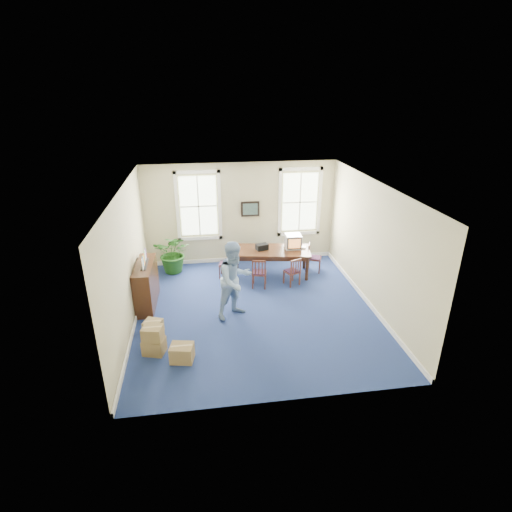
{
  "coord_description": "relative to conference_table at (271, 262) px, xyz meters",
  "views": [
    {
      "loc": [
        -1.29,
        -8.78,
        5.28
      ],
      "look_at": [
        0.1,
        0.6,
        1.25
      ],
      "focal_mm": 28.0,
      "sensor_mm": 36.0,
      "label": 1
    }
  ],
  "objects": [
    {
      "name": "brochure_rack",
      "position": [
        -3.5,
        -1.37,
        0.96
      ],
      "size": [
        0.15,
        0.71,
        0.31
      ],
      "primitive_type": null,
      "rotation": [
        0.0,
        0.0,
        -0.03
      ],
      "color": "#99999E",
      "rests_on": "credenza"
    },
    {
      "name": "baseboard_left",
      "position": [
        -3.74,
        -2.09,
        -0.33
      ],
      "size": [
        0.04,
        6.5,
        0.12
      ],
      "primitive_type": "cube",
      "color": "white",
      "rests_on": "ground"
    },
    {
      "name": "chair_end_right",
      "position": [
        1.37,
        0.0,
        0.05
      ],
      "size": [
        0.51,
        0.51,
        0.89
      ],
      "primitive_type": null,
      "rotation": [
        0.0,
        0.0,
        1.22
      ],
      "color": "brown",
      "rests_on": "ground"
    },
    {
      "name": "window_right",
      "position": [
        1.13,
        1.14,
        1.51
      ],
      "size": [
        1.4,
        0.12,
        2.2
      ],
      "primitive_type": null,
      "color": "white",
      "rests_on": "ground"
    },
    {
      "name": "cardboard_boxes",
      "position": [
        -3.01,
        -3.45,
        -0.05
      ],
      "size": [
        1.47,
        1.47,
        0.68
      ],
      "primitive_type": null,
      "rotation": [
        0.0,
        0.0,
        -0.27
      ],
      "color": "#997C4B",
      "rests_on": "ground"
    },
    {
      "name": "game_console",
      "position": [
        1.0,
        0.0,
        0.42
      ],
      "size": [
        0.17,
        0.2,
        0.04
      ],
      "primitive_type": "cube",
      "rotation": [
        0.0,
        0.0,
        -0.23
      ],
      "color": "white",
      "rests_on": "conference_table"
    },
    {
      "name": "conference_table",
      "position": [
        0.0,
        0.0,
        0.0
      ],
      "size": [
        2.46,
        1.42,
        0.79
      ],
      "primitive_type": null,
      "rotation": [
        0.0,
        0.0,
        -0.17
      ],
      "color": "#3F2213",
      "rests_on": "ground"
    },
    {
      "name": "chair_near_left",
      "position": [
        -0.47,
        -0.79,
        0.05
      ],
      "size": [
        0.48,
        0.48,
        0.89
      ],
      "primitive_type": null,
      "rotation": [
        0.0,
        0.0,
        2.92
      ],
      "color": "brown",
      "rests_on": "ground"
    },
    {
      "name": "floor",
      "position": [
        -0.77,
        -2.09,
        -0.39
      ],
      "size": [
        6.5,
        6.5,
        0.0
      ],
      "primitive_type": "plane",
      "color": "navy",
      "rests_on": "ground"
    },
    {
      "name": "wall_right",
      "position": [
        2.23,
        -2.09,
        1.21
      ],
      "size": [
        0.0,
        6.5,
        6.5
      ],
      "primitive_type": "plane",
      "rotation": [
        1.57,
        0.0,
        -1.57
      ],
      "color": "#BFB68C",
      "rests_on": "ground"
    },
    {
      "name": "ceiling",
      "position": [
        -0.77,
        -2.09,
        2.81
      ],
      "size": [
        6.5,
        6.5,
        0.0
      ],
      "primitive_type": "plane",
      "rotation": [
        3.14,
        0.0,
        0.0
      ],
      "color": "white",
      "rests_on": "ground"
    },
    {
      "name": "baseboard_right",
      "position": [
        2.2,
        -2.09,
        -0.33
      ],
      "size": [
        0.04,
        6.5,
        0.12
      ],
      "primitive_type": "cube",
      "color": "white",
      "rests_on": "ground"
    },
    {
      "name": "wall_left",
      "position": [
        -3.77,
        -2.09,
        1.21
      ],
      "size": [
        0.0,
        6.5,
        6.5
      ],
      "primitive_type": "plane",
      "rotation": [
        1.57,
        0.0,
        1.57
      ],
      "color": "#BFB68C",
      "rests_on": "ground"
    },
    {
      "name": "wall_picture",
      "position": [
        -0.47,
        1.11,
        1.36
      ],
      "size": [
        0.58,
        0.06,
        0.48
      ],
      "primitive_type": null,
      "color": "black",
      "rests_on": "ground"
    },
    {
      "name": "chair_end_left",
      "position": [
        -1.37,
        0.0,
        0.03
      ],
      "size": [
        0.45,
        0.45,
        0.84
      ],
      "primitive_type": null,
      "rotation": [
        0.0,
        0.0,
        -1.78
      ],
      "color": "brown",
      "rests_on": "ground"
    },
    {
      "name": "equipment_bag",
      "position": [
        -0.26,
        0.05,
        0.48
      ],
      "size": [
        0.4,
        0.31,
        0.17
      ],
      "primitive_type": "cube",
      "rotation": [
        0.0,
        0.0,
        0.29
      ],
      "color": "black",
      "rests_on": "conference_table"
    },
    {
      "name": "man",
      "position": [
        -1.3,
        -2.24,
        0.58
      ],
      "size": [
        1.2,
        1.13,
        1.95
      ],
      "primitive_type": "imported",
      "rotation": [
        0.0,
        0.0,
        0.55
      ],
      "color": "#8BABD4",
      "rests_on": "ground"
    },
    {
      "name": "potted_plant",
      "position": [
        -2.89,
        0.57,
        0.22
      ],
      "size": [
        1.34,
        1.25,
        1.24
      ],
      "primitive_type": "imported",
      "rotation": [
        0.0,
        0.0,
        -0.29
      ],
      "color": "#194613",
      "rests_on": "ground"
    },
    {
      "name": "credenza",
      "position": [
        -3.52,
        -1.37,
        0.2
      ],
      "size": [
        0.48,
        1.54,
        1.2
      ],
      "primitive_type": "cube",
      "rotation": [
        0.0,
        0.0,
        -0.03
      ],
      "color": "#3F2213",
      "rests_on": "ground"
    },
    {
      "name": "wall_back",
      "position": [
        -0.77,
        1.16,
        1.21
      ],
      "size": [
        6.5,
        0.0,
        6.5
      ],
      "primitive_type": "plane",
      "rotation": [
        1.57,
        0.0,
        0.0
      ],
      "color": "#BFB68C",
      "rests_on": "ground"
    },
    {
      "name": "baseboard_back",
      "position": [
        -0.77,
        1.13,
        -0.33
      ],
      "size": [
        6.0,
        0.04,
        0.12
      ],
      "primitive_type": "cube",
      "color": "white",
      "rests_on": "ground"
    },
    {
      "name": "window_left",
      "position": [
        -2.07,
        1.14,
        1.51
      ],
      "size": [
        1.4,
        0.12,
        2.2
      ],
      "primitive_type": null,
      "color": "white",
      "rests_on": "ground"
    },
    {
      "name": "chair_near_right",
      "position": [
        0.47,
        -0.79,
        0.03
      ],
      "size": [
        0.5,
        0.5,
        0.84
      ],
      "primitive_type": null,
      "rotation": [
        0.0,
        0.0,
        3.56
      ],
      "color": "brown",
      "rests_on": "ground"
    },
    {
      "name": "crt_tv",
      "position": [
        0.68,
        0.05,
        0.61
      ],
      "size": [
        0.48,
        0.52,
        0.42
      ],
      "primitive_type": null,
      "rotation": [
        0.0,
        0.0,
        -0.04
      ],
      "color": "#B7B7BC",
      "rests_on": "conference_table"
    },
    {
      "name": "wall_front",
      "position": [
        -0.77,
        -5.34,
        1.21
      ],
      "size": [
        6.5,
        0.0,
        6.5
      ],
      "primitive_type": "plane",
      "rotation": [
        -1.57,
        0.0,
        0.0
      ],
      "color": "#BFB68C",
      "rests_on": "ground"
    }
  ]
}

